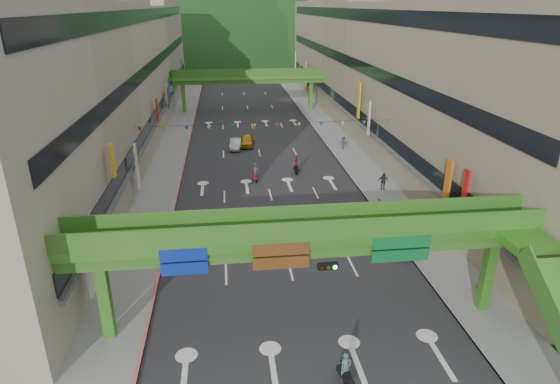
% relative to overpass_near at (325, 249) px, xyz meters
% --- Properties ---
extents(road_slab, '(18.00, 140.00, 0.02)m').
position_rel_overpass_near_xyz_m(road_slab, '(-0.93, 44.62, -5.20)').
color(road_slab, '#28282B').
rests_on(road_slab, ground).
extents(sidewalk_left, '(4.00, 140.00, 0.15)m').
position_rel_overpass_near_xyz_m(sidewalk_left, '(-11.93, 44.62, -5.13)').
color(sidewalk_left, gray).
rests_on(sidewalk_left, ground).
extents(sidewalk_right, '(4.00, 140.00, 0.15)m').
position_rel_overpass_near_xyz_m(sidewalk_right, '(10.07, 44.62, -5.13)').
color(sidewalk_right, gray).
rests_on(sidewalk_right, ground).
extents(curb_left, '(0.20, 140.00, 0.18)m').
position_rel_overpass_near_xyz_m(curb_left, '(-10.03, 44.62, -5.12)').
color(curb_left, '#CC5959').
rests_on(curb_left, ground).
extents(curb_right, '(0.20, 140.00, 0.18)m').
position_rel_overpass_near_xyz_m(curb_right, '(8.17, 44.62, -5.12)').
color(curb_right, gray).
rests_on(curb_right, ground).
extents(building_row_left, '(12.80, 95.00, 19.00)m').
position_rel_overpass_near_xyz_m(building_row_left, '(-19.86, 44.62, 4.25)').
color(building_row_left, '#9E937F').
rests_on(building_row_left, ground).
extents(building_row_right, '(12.80, 95.00, 19.00)m').
position_rel_overpass_near_xyz_m(building_row_right, '(18.00, 44.62, 4.25)').
color(building_row_right, gray).
rests_on(building_row_right, ground).
extents(overpass_near, '(28.00, 12.27, 7.10)m').
position_rel_overpass_near_xyz_m(overpass_near, '(0.00, 0.00, 0.00)').
color(overpass_near, '#4C9E2D').
rests_on(overpass_near, ground).
extents(overpass_far, '(28.00, 2.20, 7.10)m').
position_rel_overpass_near_xyz_m(overpass_far, '(-0.93, 59.62, 0.20)').
color(overpass_far, '#4C9E2D').
rests_on(overpass_far, ground).
extents(hill_left, '(168.00, 140.00, 112.00)m').
position_rel_overpass_near_xyz_m(hill_left, '(-15.93, 154.62, -5.21)').
color(hill_left, '#1C4419').
rests_on(hill_left, ground).
extents(hill_right, '(208.00, 176.00, 128.00)m').
position_rel_overpass_near_xyz_m(hill_right, '(24.07, 174.62, -5.21)').
color(hill_right, '#1C4419').
rests_on(hill_right, ground).
extents(bunting_string, '(26.00, 0.36, 0.47)m').
position_rel_overpass_near_xyz_m(bunting_string, '(-0.93, 24.62, 0.75)').
color(bunting_string, black).
rests_on(bunting_string, ground).
extents(scooter_rider_near, '(0.70, 1.59, 1.87)m').
position_rel_overpass_near_xyz_m(scooter_rider_near, '(0.26, -4.38, -4.35)').
color(scooter_rider_near, black).
rests_on(scooter_rider_near, ground).
extents(scooter_rider_mid, '(0.94, 1.60, 2.11)m').
position_rel_overpass_near_xyz_m(scooter_rider_mid, '(2.51, 26.50, -4.11)').
color(scooter_rider_mid, black).
rests_on(scooter_rider_mid, ground).
extents(scooter_rider_left, '(1.08, 1.60, 2.12)m').
position_rel_overpass_near_xyz_m(scooter_rider_left, '(-6.67, 8.80, -4.13)').
color(scooter_rider_left, gray).
rests_on(scooter_rider_left, ground).
extents(scooter_rider_far, '(0.86, 1.60, 2.02)m').
position_rel_overpass_near_xyz_m(scooter_rider_far, '(-2.14, 24.63, -4.18)').
color(scooter_rider_far, maroon).
rests_on(scooter_rider_far, ground).
extents(parked_scooter_row, '(1.60, 9.36, 1.08)m').
position_rel_overpass_near_xyz_m(parked_scooter_row, '(7.87, 11.27, -4.68)').
color(parked_scooter_row, black).
rests_on(parked_scooter_row, ground).
extents(car_silver, '(1.81, 4.13, 1.32)m').
position_rel_overpass_near_xyz_m(car_silver, '(-3.82, 36.82, -4.55)').
color(car_silver, '#ACAAB2').
rests_on(car_silver, ground).
extents(car_yellow, '(2.11, 4.38, 1.44)m').
position_rel_overpass_near_xyz_m(car_yellow, '(-2.29, 37.99, -4.49)').
color(car_yellow, '#BA8115').
rests_on(car_yellow, ground).
extents(pedestrian_red, '(0.89, 0.70, 1.81)m').
position_rel_overpass_near_xyz_m(pedestrian_red, '(11.27, 2.62, -4.30)').
color(pedestrian_red, '#AC4723').
rests_on(pedestrian_red, ground).
extents(pedestrian_dark, '(1.07, 0.56, 1.75)m').
position_rel_overpass_near_xyz_m(pedestrian_dark, '(10.34, 20.36, -4.33)').
color(pedestrian_dark, black).
rests_on(pedestrian_dark, ground).
extents(pedestrian_blue, '(0.91, 0.78, 1.65)m').
position_rel_overpass_near_xyz_m(pedestrian_blue, '(9.82, 34.62, -4.38)').
color(pedestrian_blue, '#2A2B50').
rests_on(pedestrian_blue, ground).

